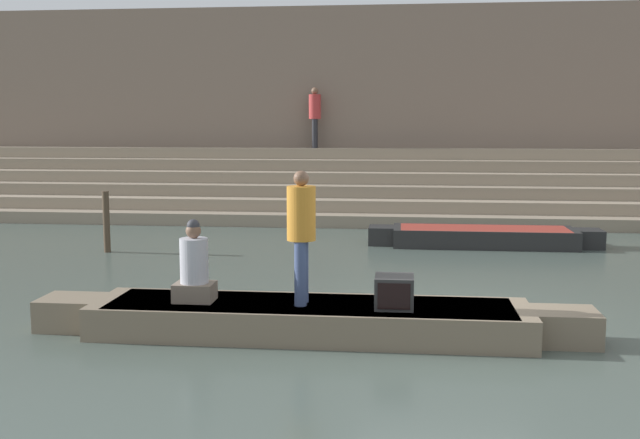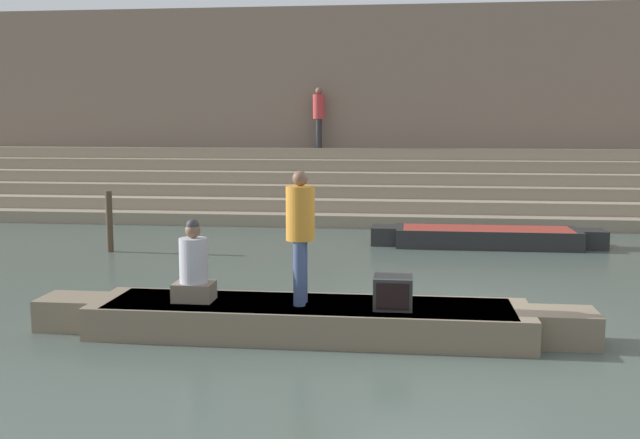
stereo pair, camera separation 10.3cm
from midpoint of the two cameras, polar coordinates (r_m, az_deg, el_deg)
name	(u,v)px [view 1 (the left image)]	position (r m, az deg, el deg)	size (l,w,h in m)	color
ground_plane	(451,321)	(10.30, 9.65, -7.60)	(120.00, 120.00, 0.00)	#47544C
ghat_steps	(426,193)	(21.03, 7.98, 2.01)	(36.00, 3.91, 1.88)	gray
back_wall	(426,110)	(22.94, 7.94, 8.23)	(34.20, 1.28, 6.02)	#7F6B5B
rowboat_main	(309,318)	(9.43, -1.13, -7.53)	(6.99, 1.35, 0.41)	#756651
person_standing	(301,228)	(9.19, -1.75, -0.66)	(0.36, 0.36, 1.66)	#3D4C75
person_rowing	(194,269)	(9.56, -9.87, -3.74)	(0.50, 0.39, 1.04)	#756656
tv_set	(394,292)	(9.17, 5.35, -5.51)	(0.47, 0.49, 0.39)	#2D2D2D
moored_boat_shore	(484,236)	(16.42, 12.18, -1.26)	(4.92, 1.20, 0.39)	black
mooring_post	(106,222)	(15.87, -16.14, -0.17)	(0.13, 0.13, 1.25)	#473828
person_on_steps	(315,113)	(22.17, -0.53, 8.10)	(0.35, 0.35, 1.77)	#28282D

